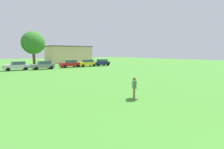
{
  "coord_description": "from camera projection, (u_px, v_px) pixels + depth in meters",
  "views": [
    {
      "loc": [
        -4.48,
        0.58,
        3.33
      ],
      "look_at": [
        1.22,
        8.09,
        2.15
      ],
      "focal_mm": 28.17,
      "sensor_mm": 36.0,
      "label": 1
    }
  ],
  "objects": [
    {
      "name": "tree_far_right",
      "position": [
        33.0,
        43.0,
        41.19
      ],
      "size": [
        5.34,
        5.34,
        8.33
      ],
      "color": "brown",
      "rests_on": "ground"
    },
    {
      "name": "adult_bystander",
      "position": [
        134.0,
        86.0,
        12.76
      ],
      "size": [
        0.54,
        0.62,
        1.57
      ],
      "rotation": [
        0.0,
        0.0,
        4.07
      ],
      "color": "#8C7259",
      "rests_on": "ground"
    },
    {
      "name": "parked_car_red_4",
      "position": [
        70.0,
        64.0,
        39.71
      ],
      "size": [
        4.3,
        2.02,
        1.68
      ],
      "rotation": [
        0.0,
        0.0,
        3.14
      ],
      "color": "red",
      "rests_on": "ground"
    },
    {
      "name": "parked_car_navy_6",
      "position": [
        101.0,
        63.0,
        44.41
      ],
      "size": [
        4.3,
        2.02,
        1.68
      ],
      "rotation": [
        0.0,
        0.0,
        3.14
      ],
      "color": "#141E4C",
      "rests_on": "ground"
    },
    {
      "name": "ground_plane",
      "position": [
        18.0,
        75.0,
        26.36
      ],
      "size": [
        160.0,
        160.0,
        0.0
      ],
      "primitive_type": "plane",
      "color": "#42842D"
    },
    {
      "name": "house_left",
      "position": [
        69.0,
        54.0,
        58.11
      ],
      "size": [
        13.94,
        8.11,
        5.47
      ],
      "color": "beige",
      "rests_on": "ground"
    },
    {
      "name": "parked_car_silver_2",
      "position": [
        17.0,
        66.0,
        33.09
      ],
      "size": [
        4.3,
        2.02,
        1.68
      ],
      "rotation": [
        0.0,
        0.0,
        3.14
      ],
      "color": "silver",
      "rests_on": "ground"
    },
    {
      "name": "parked_car_gray_3",
      "position": [
        43.0,
        65.0,
        35.19
      ],
      "size": [
        4.3,
        2.02,
        1.68
      ],
      "rotation": [
        0.0,
        0.0,
        3.14
      ],
      "color": "slate",
      "rests_on": "ground"
    },
    {
      "name": "parked_car_yellow_5",
      "position": [
        87.0,
        63.0,
        42.1
      ],
      "size": [
        4.3,
        2.02,
        1.68
      ],
      "rotation": [
        0.0,
        0.0,
        3.14
      ],
      "color": "yellow",
      "rests_on": "ground"
    }
  ]
}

